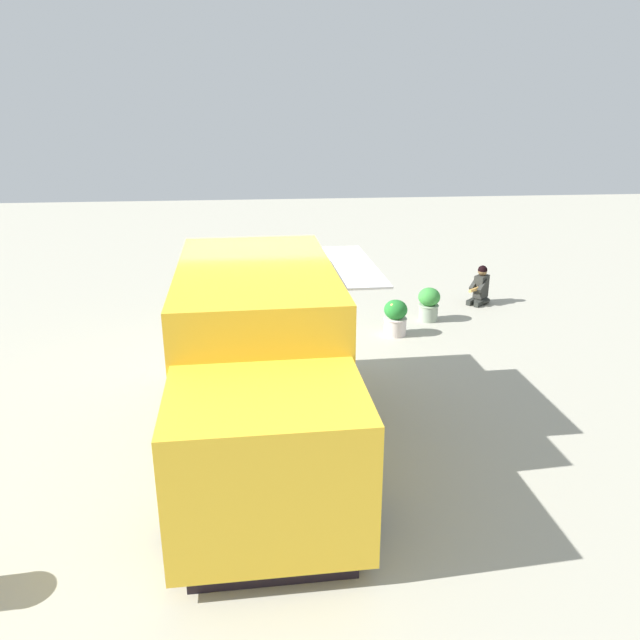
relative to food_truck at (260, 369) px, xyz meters
The scene contains 6 objects.
ground_plane 2.55m from the food_truck, ahead, with size 40.00×40.00×0.00m, color #ABA796.
food_truck is the anchor object (origin of this frame).
person_customer 7.76m from the food_truck, 41.21° to the right, with size 0.71×0.75×0.90m.
planter_flowering_near 4.85m from the food_truck, 34.24° to the right, with size 0.47×0.47×0.73m.
planter_flowering_far 5.93m from the food_truck, 11.63° to the left, with size 0.51×0.51×0.73m.
planter_flowering_side 6.00m from the food_truck, 37.05° to the right, with size 0.47×0.47×0.72m.
Camera 1 is at (-9.94, -0.11, 4.49)m, focal length 35.17 mm.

